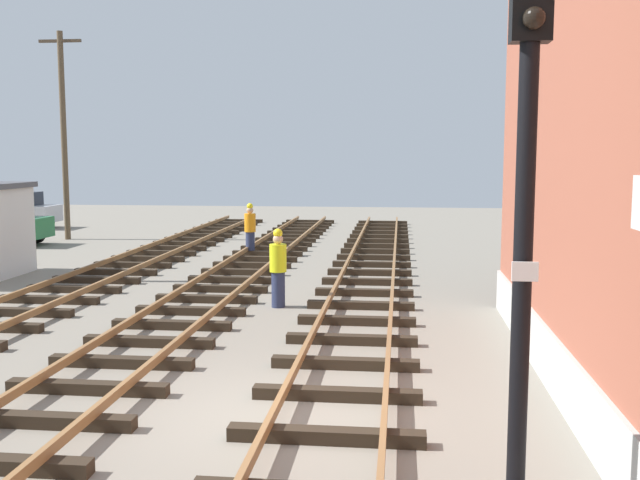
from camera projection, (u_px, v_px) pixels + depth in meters
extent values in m
plane|color=gray|center=(271.00, 417.00, 10.02)|extent=(80.00, 80.00, 0.00)
cube|color=#2D2319|center=(326.00, 436.00, 9.13)|extent=(2.50, 0.24, 0.18)
cube|color=#2D2319|center=(337.00, 394.00, 10.70)|extent=(2.50, 0.24, 0.18)
cube|color=#2D2319|center=(345.00, 364.00, 12.28)|extent=(2.50, 0.24, 0.18)
cube|color=#2D2319|center=(352.00, 340.00, 13.85)|extent=(2.50, 0.24, 0.18)
cube|color=#2D2319|center=(357.00, 321.00, 15.42)|extent=(2.50, 0.24, 0.18)
cube|color=#2D2319|center=(361.00, 305.00, 16.99)|extent=(2.50, 0.24, 0.18)
cube|color=#2D2319|center=(364.00, 292.00, 18.56)|extent=(2.50, 0.24, 0.18)
cube|color=#2D2319|center=(367.00, 282.00, 20.14)|extent=(2.50, 0.24, 0.18)
cube|color=#2D2319|center=(369.00, 272.00, 21.71)|extent=(2.50, 0.24, 0.18)
cube|color=#2D2319|center=(372.00, 264.00, 23.28)|extent=(2.50, 0.24, 0.18)
cube|color=#2D2319|center=(373.00, 257.00, 24.85)|extent=(2.50, 0.24, 0.18)
cube|color=#2D2319|center=(375.00, 251.00, 26.43)|extent=(2.50, 0.24, 0.18)
cube|color=#2D2319|center=(377.00, 246.00, 28.00)|extent=(2.50, 0.24, 0.18)
cube|color=#2D2319|center=(378.00, 241.00, 29.57)|extent=(2.50, 0.24, 0.18)
cube|color=#2D2319|center=(379.00, 236.00, 31.14)|extent=(2.50, 0.24, 0.18)
cube|color=#2D2319|center=(380.00, 232.00, 32.71)|extent=(2.50, 0.24, 0.18)
cube|color=#2D2319|center=(381.00, 229.00, 34.29)|extent=(2.50, 0.24, 0.18)
cube|color=#2D2319|center=(382.00, 226.00, 35.86)|extent=(2.50, 0.24, 0.18)
cube|color=#2D2319|center=(383.00, 223.00, 37.43)|extent=(2.50, 0.24, 0.18)
cube|color=olive|center=(280.00, 400.00, 9.98)|extent=(0.08, 57.34, 0.14)
cube|color=olive|center=(385.00, 404.00, 9.82)|extent=(0.08, 57.34, 0.14)
cube|color=#2D2319|center=(44.00, 420.00, 9.66)|extent=(2.50, 0.24, 0.18)
cube|color=#2D2319|center=(88.00, 388.00, 11.00)|extent=(2.50, 0.24, 0.18)
cube|color=#2D2319|center=(122.00, 362.00, 12.35)|extent=(2.50, 0.24, 0.18)
cube|color=#2D2319|center=(149.00, 342.00, 13.70)|extent=(2.50, 0.24, 0.18)
cube|color=#2D2319|center=(172.00, 325.00, 15.05)|extent=(2.50, 0.24, 0.18)
cube|color=#2D2319|center=(191.00, 311.00, 16.40)|extent=(2.50, 0.24, 0.18)
cube|color=#2D2319|center=(207.00, 299.00, 17.74)|extent=(2.50, 0.24, 0.18)
cube|color=#2D2319|center=(220.00, 289.00, 19.09)|extent=(2.50, 0.24, 0.18)
cube|color=#2D2319|center=(232.00, 280.00, 20.44)|extent=(2.50, 0.24, 0.18)
cube|color=#2D2319|center=(243.00, 272.00, 21.79)|extent=(2.50, 0.24, 0.18)
cube|color=#2D2319|center=(252.00, 265.00, 23.13)|extent=(2.50, 0.24, 0.18)
cube|color=#2D2319|center=(260.00, 259.00, 24.48)|extent=(2.50, 0.24, 0.18)
cube|color=#2D2319|center=(267.00, 253.00, 25.83)|extent=(2.50, 0.24, 0.18)
cube|color=#2D2319|center=(274.00, 249.00, 27.18)|extent=(2.50, 0.24, 0.18)
cube|color=#2D2319|center=(280.00, 244.00, 28.52)|extent=(2.50, 0.24, 0.18)
cube|color=#2D2319|center=(286.00, 240.00, 29.87)|extent=(2.50, 0.24, 0.18)
cube|color=#2D2319|center=(291.00, 236.00, 31.22)|extent=(2.50, 0.24, 0.18)
cube|color=#2D2319|center=(295.00, 233.00, 32.57)|extent=(2.50, 0.24, 0.18)
cube|color=#2D2319|center=(299.00, 230.00, 33.91)|extent=(2.50, 0.24, 0.18)
cube|color=#2D2319|center=(303.00, 227.00, 35.26)|extent=(2.50, 0.24, 0.18)
cube|color=#2D2319|center=(307.00, 224.00, 36.61)|extent=(2.50, 0.24, 0.18)
cube|color=#2D2319|center=(310.00, 222.00, 37.96)|extent=(2.50, 0.24, 0.18)
cube|color=olive|center=(19.00, 390.00, 10.39)|extent=(0.08, 57.34, 0.14)
cube|color=olive|center=(116.00, 394.00, 10.23)|extent=(0.08, 57.34, 0.14)
cube|color=#2D2319|center=(19.00, 312.00, 16.27)|extent=(2.50, 0.24, 0.18)
cube|color=#2D2319|center=(49.00, 300.00, 17.65)|extent=(2.50, 0.24, 0.18)
cube|color=#2D2319|center=(74.00, 289.00, 19.03)|extent=(2.50, 0.24, 0.18)
cube|color=#2D2319|center=(96.00, 280.00, 20.41)|extent=(2.50, 0.24, 0.18)
cube|color=#2D2319|center=(116.00, 272.00, 21.79)|extent=(2.50, 0.24, 0.18)
cube|color=#2D2319|center=(133.00, 265.00, 23.17)|extent=(2.50, 0.24, 0.18)
cube|color=#2D2319|center=(148.00, 259.00, 24.55)|extent=(2.50, 0.24, 0.18)
cube|color=#2D2319|center=(161.00, 253.00, 25.93)|extent=(2.50, 0.24, 0.18)
cube|color=#2D2319|center=(173.00, 248.00, 27.31)|extent=(2.50, 0.24, 0.18)
cube|color=#2D2319|center=(184.00, 244.00, 28.69)|extent=(2.50, 0.24, 0.18)
cube|color=#2D2319|center=(194.00, 239.00, 30.07)|extent=(2.50, 0.24, 0.18)
cube|color=#2D2319|center=(203.00, 236.00, 31.45)|extent=(2.50, 0.24, 0.18)
cube|color=#2D2319|center=(212.00, 232.00, 32.83)|extent=(2.50, 0.24, 0.18)
cube|color=#2D2319|center=(219.00, 229.00, 34.21)|extent=(2.50, 0.24, 0.18)
cube|color=#2D2319|center=(226.00, 226.00, 35.59)|extent=(2.50, 0.24, 0.18)
cube|color=#2D2319|center=(233.00, 223.00, 36.97)|extent=(2.50, 0.24, 0.18)
cube|color=#2D2319|center=(239.00, 221.00, 38.35)|extent=(2.50, 0.24, 0.18)
cylinder|color=black|center=(522.00, 293.00, 6.84)|extent=(0.18, 0.18, 4.61)
sphere|color=black|center=(534.00, 18.00, 6.37)|extent=(0.20, 0.20, 0.20)
cube|color=white|center=(525.00, 272.00, 6.68)|extent=(0.24, 0.03, 0.18)
cube|color=#B2B2AD|center=(595.00, 424.00, 8.56)|extent=(0.08, 17.26, 0.90)
cylinder|color=black|center=(37.00, 235.00, 29.50)|extent=(0.64, 0.24, 0.64)
cylinder|color=black|center=(13.00, 241.00, 27.73)|extent=(0.64, 0.24, 0.64)
cube|color=#B7B7BC|center=(13.00, 213.00, 35.41)|extent=(4.20, 1.80, 0.80)
cube|color=#1E232D|center=(13.00, 199.00, 35.32)|extent=(2.31, 1.66, 0.64)
cylinder|color=black|center=(48.00, 220.00, 36.20)|extent=(0.64, 0.24, 0.64)
cylinder|color=black|center=(30.00, 224.00, 34.43)|extent=(0.64, 0.24, 0.64)
cylinder|color=brown|center=(64.00, 137.00, 30.39)|extent=(0.24, 0.24, 8.62)
cube|color=#4C3D2D|center=(60.00, 41.00, 29.93)|extent=(1.80, 0.12, 0.12)
cylinder|color=#262D4C|center=(278.00, 289.00, 17.18)|extent=(0.32, 0.32, 0.85)
cylinder|color=yellow|center=(278.00, 258.00, 17.10)|extent=(0.40, 0.40, 0.65)
sphere|color=tan|center=(278.00, 239.00, 17.04)|extent=(0.24, 0.24, 0.24)
sphere|color=yellow|center=(278.00, 233.00, 17.03)|extent=(0.22, 0.22, 0.22)
cylinder|color=#262D4C|center=(250.00, 244.00, 25.94)|extent=(0.32, 0.32, 0.85)
cylinder|color=orange|center=(250.00, 223.00, 25.86)|extent=(0.40, 0.40, 0.65)
sphere|color=tan|center=(250.00, 210.00, 25.80)|extent=(0.24, 0.24, 0.24)
sphere|color=yellow|center=(250.00, 206.00, 25.79)|extent=(0.22, 0.22, 0.22)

